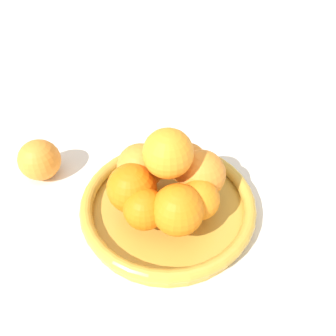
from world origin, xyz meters
name	(u,v)px	position (x,y,z in m)	size (l,w,h in m)	color
ground_plane	(168,210)	(0.00, 0.00, 0.00)	(4.00, 4.00, 0.00)	silver
fruit_bowl	(168,204)	(0.00, 0.00, 0.02)	(0.30, 0.30, 0.03)	gold
orange_pile	(167,179)	(0.00, 0.00, 0.08)	(0.18, 0.19, 0.14)	orange
stray_orange	(40,160)	(0.04, 0.26, 0.04)	(0.08, 0.08, 0.08)	orange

